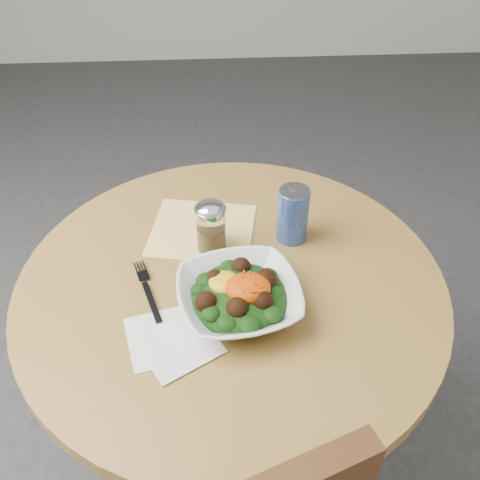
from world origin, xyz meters
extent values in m
plane|color=#2D2D30|center=(0.00, 0.00, 0.00)|extent=(6.00, 6.00, 0.00)
cylinder|color=black|center=(0.00, 0.00, 0.01)|extent=(0.52, 0.52, 0.03)
cylinder|color=black|center=(0.00, 0.00, 0.35)|extent=(0.10, 0.10, 0.71)
cylinder|color=#A5803B|center=(0.00, 0.00, 0.73)|extent=(0.90, 0.90, 0.04)
cube|color=yellow|center=(-0.06, 0.16, 0.75)|extent=(0.27, 0.25, 0.00)
cube|color=white|center=(-0.13, -0.15, 0.75)|extent=(0.16, 0.16, 0.00)
cube|color=white|center=(-0.11, -0.16, 0.75)|extent=(0.18, 0.18, 0.00)
imported|color=white|center=(0.01, -0.08, 0.78)|extent=(0.28, 0.28, 0.06)
ellipsoid|color=black|center=(0.01, -0.08, 0.78)|extent=(0.19, 0.19, 0.07)
ellipsoid|color=gold|center=(-0.02, -0.06, 0.81)|extent=(0.06, 0.06, 0.02)
ellipsoid|color=#D65004|center=(0.03, -0.09, 0.81)|extent=(0.09, 0.08, 0.04)
cube|color=black|center=(-0.16, -0.06, 0.76)|extent=(0.05, 0.11, 0.00)
cube|color=black|center=(-0.19, 0.03, 0.76)|extent=(0.04, 0.07, 0.00)
cylinder|color=silver|center=(-0.04, 0.10, 0.80)|extent=(0.06, 0.06, 0.10)
cylinder|color=olive|center=(-0.04, 0.10, 0.78)|extent=(0.05, 0.05, 0.05)
cylinder|color=silver|center=(-0.04, 0.10, 0.85)|extent=(0.07, 0.07, 0.01)
ellipsoid|color=silver|center=(-0.04, 0.10, 0.86)|extent=(0.06, 0.06, 0.03)
cylinder|color=navy|center=(0.14, 0.13, 0.81)|extent=(0.07, 0.07, 0.13)
cylinder|color=silver|center=(0.14, 0.13, 0.88)|extent=(0.07, 0.07, 0.00)
cube|color=silver|center=(0.14, 0.14, 0.88)|extent=(0.02, 0.02, 0.00)
camera|label=1|loc=(-0.03, -0.79, 1.55)|focal=40.00mm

